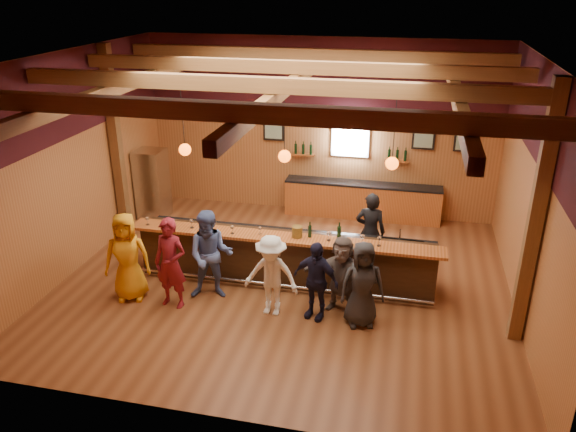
{
  "coord_description": "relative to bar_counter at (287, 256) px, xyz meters",
  "views": [
    {
      "loc": [
        2.29,
        -9.89,
        5.82
      ],
      "look_at": [
        0.0,
        0.3,
        1.35
      ],
      "focal_mm": 35.0,
      "sensor_mm": 36.0,
      "label": 1
    }
  ],
  "objects": [
    {
      "name": "glass_d",
      "position": [
        -1.03,
        -0.41,
        0.72
      ],
      "size": [
        0.08,
        0.08,
        0.18
      ],
      "color": "silver",
      "rests_on": "bar_counter"
    },
    {
      "name": "pendant_lights",
      "position": [
        -0.02,
        -0.15,
        2.19
      ],
      "size": [
        4.24,
        0.24,
        1.37
      ],
      "color": "black",
      "rests_on": "room"
    },
    {
      "name": "room",
      "position": [
        -0.02,
        -0.09,
        2.69
      ],
      "size": [
        9.04,
        9.0,
        4.52
      ],
      "color": "brown",
      "rests_on": "ground"
    },
    {
      "name": "glass_b",
      "position": [
        -1.92,
        -0.33,
        0.73
      ],
      "size": [
        0.09,
        0.09,
        0.19
      ],
      "color": "silver",
      "rests_on": "bar_counter"
    },
    {
      "name": "glass_g",
      "position": [
        1.54,
        -0.31,
        0.73
      ],
      "size": [
        0.09,
        0.09,
        0.2
      ],
      "color": "silver",
      "rests_on": "bar_counter"
    },
    {
      "name": "wine_shelves",
      "position": [
        0.78,
        3.73,
        1.1
      ],
      "size": [
        3.0,
        0.18,
        0.3
      ],
      "color": "#9A481C",
      "rests_on": "room"
    },
    {
      "name": "customer_white",
      "position": [
        0.01,
        -1.35,
        0.27
      ],
      "size": [
        1.07,
        0.67,
        1.58
      ],
      "primitive_type": "imported",
      "rotation": [
        0.0,
        0.0,
        -0.08
      ],
      "color": "white",
      "rests_on": "ground"
    },
    {
      "name": "customer_redvest",
      "position": [
        -1.9,
        -1.48,
        0.37
      ],
      "size": [
        0.7,
        0.51,
        1.78
      ],
      "primitive_type": "imported",
      "rotation": [
        0.0,
        0.0,
        -0.13
      ],
      "color": "maroon",
      "rests_on": "ground"
    },
    {
      "name": "glass_a",
      "position": [
        -2.86,
        -0.38,
        0.72
      ],
      "size": [
        0.08,
        0.08,
        0.18
      ],
      "color": "silver",
      "rests_on": "bar_counter"
    },
    {
      "name": "customer_brown",
      "position": [
        1.25,
        -0.95,
        0.23
      ],
      "size": [
        1.45,
        0.64,
        1.51
      ],
      "primitive_type": "imported",
      "rotation": [
        0.0,
        0.0,
        -0.14
      ],
      "color": "#5E504B",
      "rests_on": "ground"
    },
    {
      "name": "customer_navy",
      "position": [
        0.82,
        -1.28,
        0.24
      ],
      "size": [
        0.96,
        0.62,
        1.52
      ],
      "primitive_type": "imported",
      "rotation": [
        0.0,
        0.0,
        -0.3
      ],
      "color": "black",
      "rests_on": "ground"
    },
    {
      "name": "customer_denim",
      "position": [
        -1.27,
        -1.03,
        0.38
      ],
      "size": [
        1.0,
        0.86,
        1.81
      ],
      "primitive_type": "imported",
      "rotation": [
        0.0,
        0.0,
        0.22
      ],
      "color": "#4E629D",
      "rests_on": "ground"
    },
    {
      "name": "bottle_b",
      "position": [
        1.08,
        -0.23,
        0.73
      ],
      "size": [
        0.08,
        0.08,
        0.37
      ],
      "color": "black",
      "rests_on": "bar_counter"
    },
    {
      "name": "bartender",
      "position": [
        1.61,
        0.8,
        0.35
      ],
      "size": [
        0.65,
        0.43,
        1.74
      ],
      "primitive_type": "imported",
      "rotation": [
        0.0,
        0.0,
        3.11
      ],
      "color": "black",
      "rests_on": "ground"
    },
    {
      "name": "back_bar_cabinet",
      "position": [
        1.18,
        3.57,
        -0.05
      ],
      "size": [
        4.0,
        0.52,
        0.95
      ],
      "color": "#9A481C",
      "rests_on": "ground"
    },
    {
      "name": "glass_c",
      "position": [
        -1.56,
        -0.28,
        0.72
      ],
      "size": [
        0.08,
        0.08,
        0.19
      ],
      "color": "silver",
      "rests_on": "bar_counter"
    },
    {
      "name": "bar_counter",
      "position": [
        0.0,
        0.0,
        0.0
      ],
      "size": [
        6.3,
        1.07,
        1.11
      ],
      "color": "black",
      "rests_on": "ground"
    },
    {
      "name": "ice_bucket",
      "position": [
        0.26,
        -0.28,
        0.7
      ],
      "size": [
        0.2,
        0.2,
        0.22
      ],
      "primitive_type": "cylinder",
      "color": "brown",
      "rests_on": "bar_counter"
    },
    {
      "name": "glass_h",
      "position": [
        1.86,
        -0.33,
        0.73
      ],
      "size": [
        0.09,
        0.09,
        0.2
      ],
      "color": "silver",
      "rests_on": "bar_counter"
    },
    {
      "name": "stainless_fridge",
      "position": [
        -4.12,
        2.45,
        0.38
      ],
      "size": [
        0.7,
        0.7,
        1.8
      ],
      "primitive_type": "cube",
      "color": "silver",
      "rests_on": "ground"
    },
    {
      "name": "bottle_a",
      "position": [
        0.51,
        -0.23,
        0.71
      ],
      "size": [
        0.07,
        0.07,
        0.32
      ],
      "color": "black",
      "rests_on": "bar_counter"
    },
    {
      "name": "customer_dark",
      "position": [
        1.66,
        -1.33,
        0.29
      ],
      "size": [
        0.9,
        0.72,
        1.62
      ],
      "primitive_type": "imported",
      "rotation": [
        0.0,
        0.0,
        0.29
      ],
      "color": "#242326",
      "rests_on": "ground"
    },
    {
      "name": "glass_e",
      "position": [
        -0.48,
        -0.32,
        0.71
      ],
      "size": [
        0.07,
        0.07,
        0.17
      ],
      "color": "silver",
      "rests_on": "bar_counter"
    },
    {
      "name": "framed_pictures",
      "position": [
        1.65,
        3.79,
        1.58
      ],
      "size": [
        5.35,
        0.05,
        0.45
      ],
      "color": "black",
      "rests_on": "room"
    },
    {
      "name": "glass_f",
      "position": [
        0.89,
        -0.3,
        0.73
      ],
      "size": [
        0.09,
        0.09,
        0.19
      ],
      "color": "silver",
      "rests_on": "bar_counter"
    },
    {
      "name": "customer_orange",
      "position": [
        -2.82,
        -1.41,
        0.37
      ],
      "size": [
        0.99,
        0.79,
        1.78
      ],
      "primitive_type": "imported",
      "rotation": [
        0.0,
        0.0,
        0.29
      ],
      "color": "orange",
      "rests_on": "ground"
    },
    {
      "name": "window",
      "position": [
        0.78,
        3.8,
        1.53
      ],
      "size": [
        0.95,
        0.09,
        0.95
      ],
      "color": "silver",
      "rests_on": "room"
    }
  ]
}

